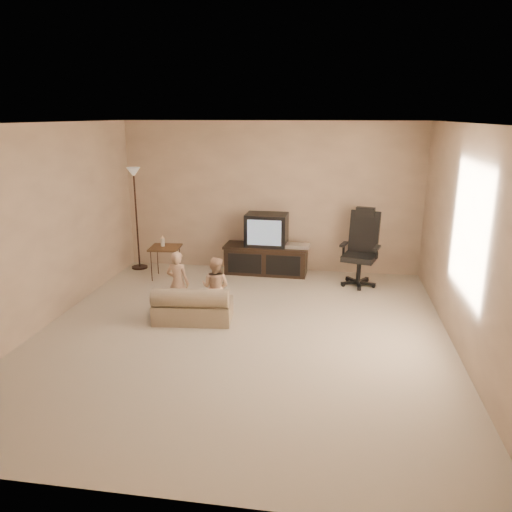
{
  "coord_description": "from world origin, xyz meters",
  "views": [
    {
      "loc": [
        1.04,
        -5.51,
        2.59
      ],
      "look_at": [
        0.09,
        0.6,
        0.83
      ],
      "focal_mm": 35.0,
      "sensor_mm": 36.0,
      "label": 1
    }
  ],
  "objects_px": {
    "child_sofa": "(192,307)",
    "toddler_left": "(178,283)",
    "toddler_right": "(215,287)",
    "office_chair": "(361,258)",
    "floor_lamp": "(135,196)",
    "tv_stand": "(267,249)",
    "side_table": "(165,248)"
  },
  "relations": [
    {
      "from": "child_sofa",
      "to": "toddler_left",
      "type": "xyz_separation_m",
      "value": [
        -0.26,
        0.22,
        0.24
      ]
    },
    {
      "from": "toddler_right",
      "to": "office_chair",
      "type": "bearing_deg",
      "value": -129.29
    },
    {
      "from": "office_chair",
      "to": "toddler_right",
      "type": "xyz_separation_m",
      "value": [
        -1.94,
        -1.61,
        -0.03
      ]
    },
    {
      "from": "floor_lamp",
      "to": "toddler_right",
      "type": "distance_m",
      "value": 2.76
    },
    {
      "from": "child_sofa",
      "to": "toddler_right",
      "type": "xyz_separation_m",
      "value": [
        0.25,
        0.23,
        0.21
      ]
    },
    {
      "from": "floor_lamp",
      "to": "toddler_right",
      "type": "relative_size",
      "value": 2.15
    },
    {
      "from": "office_chair",
      "to": "floor_lamp",
      "type": "height_order",
      "value": "floor_lamp"
    },
    {
      "from": "office_chair",
      "to": "child_sofa",
      "type": "xyz_separation_m",
      "value": [
        -2.2,
        -1.84,
        -0.24
      ]
    },
    {
      "from": "toddler_left",
      "to": "office_chair",
      "type": "bearing_deg",
      "value": -137.64
    },
    {
      "from": "child_sofa",
      "to": "toddler_right",
      "type": "height_order",
      "value": "toddler_right"
    },
    {
      "from": "office_chair",
      "to": "toddler_right",
      "type": "bearing_deg",
      "value": -124.2
    },
    {
      "from": "toddler_right",
      "to": "toddler_left",
      "type": "bearing_deg",
      "value": 12.43
    },
    {
      "from": "tv_stand",
      "to": "floor_lamp",
      "type": "relative_size",
      "value": 0.82
    },
    {
      "from": "toddler_left",
      "to": "toddler_right",
      "type": "height_order",
      "value": "toddler_left"
    },
    {
      "from": "side_table",
      "to": "toddler_left",
      "type": "xyz_separation_m",
      "value": [
        0.68,
        -1.46,
        -0.07
      ]
    },
    {
      "from": "child_sofa",
      "to": "side_table",
      "type": "bearing_deg",
      "value": 113.36
    },
    {
      "from": "office_chair",
      "to": "side_table",
      "type": "height_order",
      "value": "office_chair"
    },
    {
      "from": "floor_lamp",
      "to": "child_sofa",
      "type": "height_order",
      "value": "floor_lamp"
    },
    {
      "from": "tv_stand",
      "to": "side_table",
      "type": "xyz_separation_m",
      "value": [
        -1.6,
        -0.51,
        0.09
      ]
    },
    {
      "from": "tv_stand",
      "to": "child_sofa",
      "type": "bearing_deg",
      "value": -105.18
    },
    {
      "from": "child_sofa",
      "to": "toddler_right",
      "type": "distance_m",
      "value": 0.4
    },
    {
      "from": "office_chair",
      "to": "toddler_left",
      "type": "height_order",
      "value": "office_chair"
    },
    {
      "from": "office_chair",
      "to": "floor_lamp",
      "type": "distance_m",
      "value": 3.87
    },
    {
      "from": "side_table",
      "to": "floor_lamp",
      "type": "relative_size",
      "value": 0.41
    },
    {
      "from": "side_table",
      "to": "toddler_left",
      "type": "bearing_deg",
      "value": -65.24
    },
    {
      "from": "tv_stand",
      "to": "office_chair",
      "type": "relative_size",
      "value": 1.19
    },
    {
      "from": "side_table",
      "to": "floor_lamp",
      "type": "bearing_deg",
      "value": 145.32
    },
    {
      "from": "side_table",
      "to": "child_sofa",
      "type": "bearing_deg",
      "value": -61.1
    },
    {
      "from": "tv_stand",
      "to": "floor_lamp",
      "type": "xyz_separation_m",
      "value": [
        -2.24,
        -0.07,
        0.85
      ]
    },
    {
      "from": "side_table",
      "to": "child_sofa",
      "type": "xyz_separation_m",
      "value": [
        0.93,
        -1.69,
        -0.31
      ]
    },
    {
      "from": "office_chair",
      "to": "side_table",
      "type": "distance_m",
      "value": 3.13
    },
    {
      "from": "child_sofa",
      "to": "toddler_left",
      "type": "distance_m",
      "value": 0.41
    }
  ]
}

